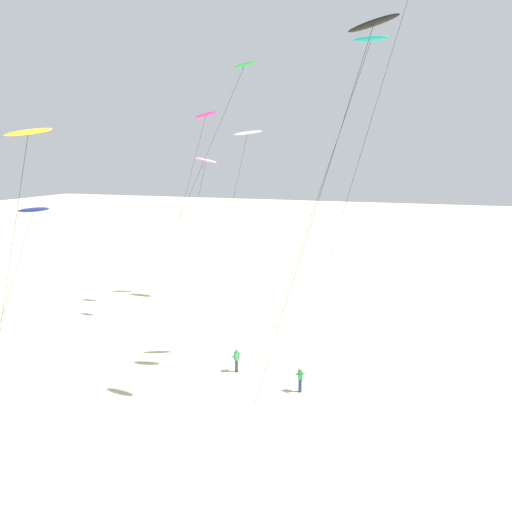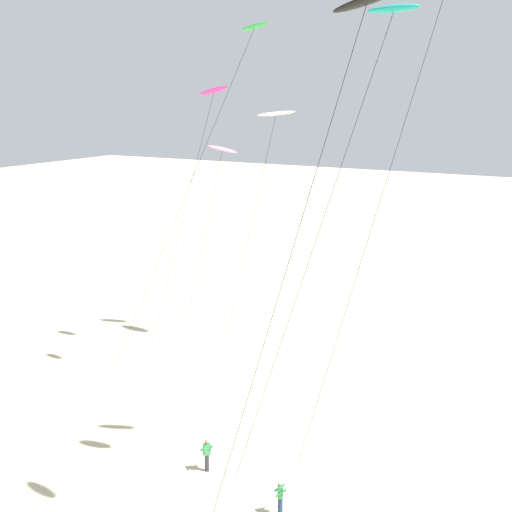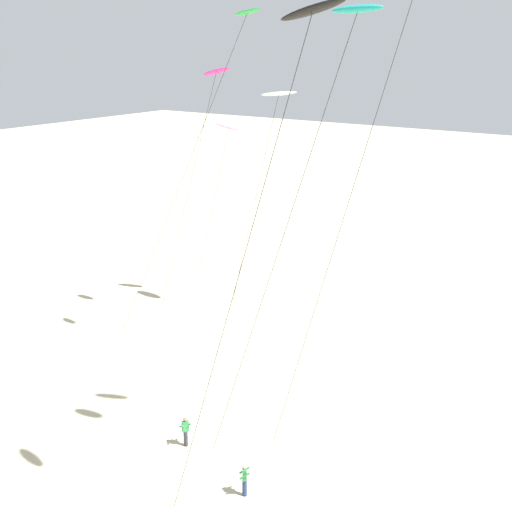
{
  "view_description": "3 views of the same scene",
  "coord_description": "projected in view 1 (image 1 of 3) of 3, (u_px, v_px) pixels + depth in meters",
  "views": [
    {
      "loc": [
        -36.9,
        -5.42,
        14.77
      ],
      "look_at": [
        -0.59,
        7.05,
        7.24
      ],
      "focal_mm": 36.22,
      "sensor_mm": 36.0,
      "label": 1
    },
    {
      "loc": [
        -32.17,
        -11.1,
        18.37
      ],
      "look_at": [
        -0.05,
        7.1,
        9.79
      ],
      "focal_mm": 49.83,
      "sensor_mm": 36.0,
      "label": 2
    },
    {
      "loc": [
        -28.81,
        -13.6,
        20.35
      ],
      "look_at": [
        1.0,
        6.78,
        8.77
      ],
      "focal_mm": 47.04,
      "sensor_mm": 36.0,
      "label": 3
    }
  ],
  "objects": [
    {
      "name": "kite_magenta",
      "position": [
        205.0,
        119.0,
        47.82
      ],
      "size": [
        1.35,
        6.36,
        18.88
      ],
      "color": "#D8339E",
      "rests_on": "ground"
    },
    {
      "name": "kite_teal",
      "position": [
        369.0,
        45.0,
        30.7
      ],
      "size": [
        1.78,
        7.74,
        21.79
      ],
      "color": "teal",
      "rests_on": "ground"
    },
    {
      "name": "kite_yellow",
      "position": [
        28.0,
        135.0,
        27.94
      ],
      "size": [
        1.47,
        5.34,
        16.32
      ],
      "color": "yellow",
      "rests_on": "ground"
    },
    {
      "name": "kite_navy",
      "position": [
        33.0,
        211.0,
        32.36
      ],
      "size": [
        1.49,
        5.96,
        11.7
      ],
      "color": "navy",
      "rests_on": "ground"
    },
    {
      "name": "kite_pink",
      "position": [
        206.0,
        162.0,
        52.57
      ],
      "size": [
        1.34,
        4.46,
        14.65
      ],
      "color": "pink",
      "rests_on": "ground"
    },
    {
      "name": "ground_plane",
      "position": [
        347.0,
        355.0,
        38.81
      ],
      "size": [
        260.0,
        260.0,
        0.0
      ],
      "primitive_type": "plane",
      "color": "beige"
    },
    {
      "name": "kite_flyer_nearest",
      "position": [
        237.0,
        360.0,
        35.58
      ],
      "size": [
        0.71,
        0.7,
        1.67
      ],
      "color": "#33333D",
      "rests_on": "ground"
    },
    {
      "name": "kite_green",
      "position": [
        240.0,
        76.0,
        42.14
      ],
      "size": [
        2.27,
        10.93,
        22.27
      ],
      "color": "green",
      "rests_on": "ground"
    },
    {
      "name": "kite_flyer_middle",
      "position": [
        300.0,
        379.0,
        32.56
      ],
      "size": [
        0.72,
        0.72,
        1.67
      ],
      "color": "navy",
      "rests_on": "ground"
    },
    {
      "name": "kite_black",
      "position": [
        371.0,
        30.0,
        26.21
      ],
      "size": [
        1.62,
        7.39,
        21.8
      ],
      "color": "black",
      "rests_on": "ground"
    },
    {
      "name": "kite_white",
      "position": [
        247.0,
        134.0,
        50.16
      ],
      "size": [
        1.21,
        5.35,
        17.19
      ],
      "color": "white",
      "rests_on": "ground"
    }
  ]
}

